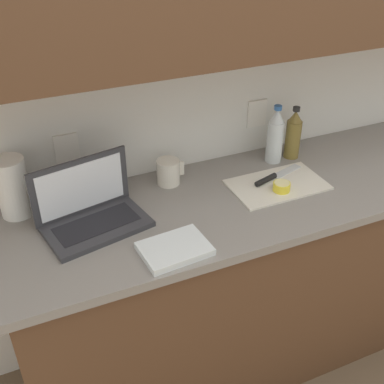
% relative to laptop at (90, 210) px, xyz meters
% --- Properties ---
extents(ground_plane, '(12.00, 12.00, 0.00)m').
position_rel_laptop_xyz_m(ground_plane, '(0.68, -0.06, -0.97)').
color(ground_plane, brown).
rests_on(ground_plane, ground).
extents(wall_back, '(5.20, 0.38, 2.60)m').
position_rel_laptop_xyz_m(wall_back, '(0.68, 0.18, 0.59)').
color(wall_back, white).
rests_on(wall_back, ground_plane).
extents(counter_unit, '(2.08, 0.62, 0.91)m').
position_rel_laptop_xyz_m(counter_unit, '(0.70, -0.05, -0.50)').
color(counter_unit, brown).
rests_on(counter_unit, ground_plane).
extents(laptop, '(0.39, 0.28, 0.23)m').
position_rel_laptop_xyz_m(laptop, '(0.00, 0.00, 0.00)').
color(laptop, '#333338').
rests_on(laptop, counter_unit).
extents(cutting_board, '(0.38, 0.23, 0.01)m').
position_rel_laptop_xyz_m(cutting_board, '(0.74, -0.05, -0.05)').
color(cutting_board, silver).
rests_on(cutting_board, counter_unit).
extents(knife, '(0.26, 0.10, 0.02)m').
position_rel_laptop_xyz_m(knife, '(0.73, -0.01, -0.04)').
color(knife, silver).
rests_on(knife, cutting_board).
extents(lemon_half_cut, '(0.07, 0.07, 0.04)m').
position_rel_laptop_xyz_m(lemon_half_cut, '(0.72, -0.10, -0.03)').
color(lemon_half_cut, yellow).
rests_on(lemon_half_cut, cutting_board).
extents(bottle_green_soda, '(0.07, 0.07, 0.23)m').
position_rel_laptop_xyz_m(bottle_green_soda, '(0.92, 0.13, 0.05)').
color(bottle_green_soda, olive).
rests_on(bottle_green_soda, counter_unit).
extents(bottle_oil_tall, '(0.07, 0.07, 0.25)m').
position_rel_laptop_xyz_m(bottle_oil_tall, '(0.83, 0.13, 0.06)').
color(bottle_oil_tall, silver).
rests_on(bottle_oil_tall, counter_unit).
extents(measuring_cup, '(0.11, 0.09, 0.10)m').
position_rel_laptop_xyz_m(measuring_cup, '(0.35, 0.14, -0.00)').
color(measuring_cup, silver).
rests_on(measuring_cup, counter_unit).
extents(paper_towel_roll, '(0.11, 0.11, 0.22)m').
position_rel_laptop_xyz_m(paper_towel_roll, '(-0.23, 0.17, 0.06)').
color(paper_towel_roll, white).
rests_on(paper_towel_roll, counter_unit).
extents(dish_towel, '(0.23, 0.18, 0.02)m').
position_rel_laptop_xyz_m(dish_towel, '(0.21, -0.27, -0.04)').
color(dish_towel, white).
rests_on(dish_towel, counter_unit).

